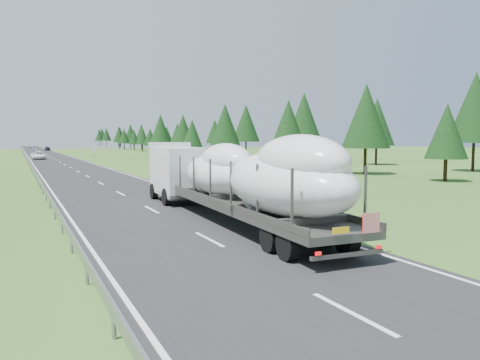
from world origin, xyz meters
name	(u,v)px	position (x,y,z in m)	size (l,w,h in m)	color
ground	(209,240)	(0.00, 0.00, 0.00)	(400.00, 400.00, 0.00)	#31551C
road_surface	(50,157)	(0.00, 100.00, 0.01)	(10.00, 400.00, 0.02)	black
guardrail	(25,155)	(-5.30, 99.94, 0.60)	(0.10, 400.00, 0.76)	slate
marker_posts	(60,150)	(6.50, 155.00, 0.54)	(0.13, 350.08, 1.00)	silver
highway_sign	(94,151)	(7.20, 80.00, 1.81)	(0.08, 0.90, 2.60)	slate
tree_line_right	(188,130)	(39.49, 115.91, 6.75)	(26.41, 341.56, 12.61)	black
boat_truck	(234,176)	(2.60, 3.21, 2.32)	(3.67, 20.95, 4.28)	silver
distant_van	(38,156)	(-3.02, 86.11, 0.80)	(2.65, 5.75, 1.60)	white
distant_car_dark	(48,149)	(3.18, 164.58, 0.79)	(1.86, 4.63, 1.58)	black
distant_car_blue	(32,147)	(-0.42, 221.99, 0.69)	(1.46, 4.18, 1.38)	#16243F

